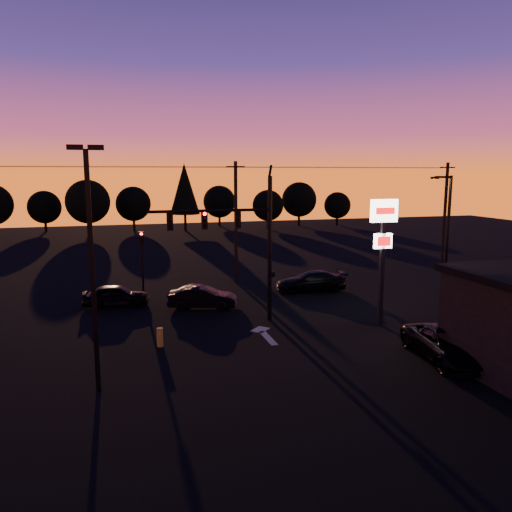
{
  "coord_description": "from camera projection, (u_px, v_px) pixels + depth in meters",
  "views": [
    {
      "loc": [
        -6.61,
        -21.84,
        8.17
      ],
      "look_at": [
        1.0,
        5.0,
        3.5
      ],
      "focal_mm": 35.0,
      "sensor_mm": 36.0,
      "label": 1
    }
  ],
  "objects": [
    {
      "name": "parking_lot_light",
      "position": [
        91.0,
        253.0,
        18.12
      ],
      "size": [
        1.25,
        0.3,
        9.14
      ],
      "color": "black",
      "rests_on": "ground"
    },
    {
      "name": "tree_6",
      "position": [
        268.0,
        205.0,
        72.87
      ],
      "size": [
        4.54,
        4.54,
        5.71
      ],
      "color": "black",
      "rests_on": "ground"
    },
    {
      "name": "car_right",
      "position": [
        311.0,
        281.0,
        34.71
      ],
      "size": [
        5.09,
        2.65,
        1.41
      ],
      "primitive_type": "imported",
      "rotation": [
        0.0,
        0.0,
        -1.72
      ],
      "color": "black",
      "rests_on": "ground"
    },
    {
      "name": "tree_3",
      "position": [
        133.0,
        204.0,
        71.5
      ],
      "size": [
        4.95,
        4.95,
        6.22
      ],
      "color": "black",
      "rests_on": "ground"
    },
    {
      "name": "tree_8",
      "position": [
        337.0,
        205.0,
        78.04
      ],
      "size": [
        4.12,
        4.12,
        5.19
      ],
      "color": "black",
      "rests_on": "ground"
    },
    {
      "name": "secondary_signal",
      "position": [
        142.0,
        254.0,
        32.94
      ],
      "size": [
        0.3,
        0.31,
        4.35
      ],
      "color": "black",
      "rests_on": "ground"
    },
    {
      "name": "tree_1",
      "position": [
        44.0,
        207.0,
        69.28
      ],
      "size": [
        4.54,
        4.54,
        5.71
      ],
      "color": "black",
      "rests_on": "ground"
    },
    {
      "name": "tree_5",
      "position": [
        219.0,
        202.0,
        76.9
      ],
      "size": [
        4.95,
        4.95,
        6.22
      ],
      "color": "black",
      "rests_on": "ground"
    },
    {
      "name": "power_wires",
      "position": [
        236.0,
        167.0,
        36.26
      ],
      "size": [
        36.0,
        1.22,
        0.07
      ],
      "color": "black",
      "rests_on": "ground"
    },
    {
      "name": "tree_4",
      "position": [
        185.0,
        189.0,
        70.18
      ],
      "size": [
        4.18,
        4.18,
        9.5
      ],
      "color": "black",
      "rests_on": "ground"
    },
    {
      "name": "pylon_sign",
      "position": [
        383.0,
        235.0,
        26.35
      ],
      "size": [
        1.5,
        0.28,
        6.8
      ],
      "color": "black",
      "rests_on": "ground"
    },
    {
      "name": "lane_arrow",
      "position": [
        264.0,
        334.0,
        25.57
      ],
      "size": [
        1.2,
        3.1,
        0.01
      ],
      "color": "beige",
      "rests_on": "ground"
    },
    {
      "name": "bollard",
      "position": [
        160.0,
        337.0,
        23.68
      ],
      "size": [
        0.3,
        0.3,
        0.9
      ],
      "primitive_type": "cylinder",
      "color": "gold",
      "rests_on": "ground"
    },
    {
      "name": "utility_pole_2",
      "position": [
        445.0,
        216.0,
        41.76
      ],
      "size": [
        1.4,
        0.26,
        9.0
      ],
      "color": "black",
      "rests_on": "ground"
    },
    {
      "name": "tree_7",
      "position": [
        299.0,
        200.0,
        77.22
      ],
      "size": [
        5.36,
        5.36,
        6.74
      ],
      "color": "black",
      "rests_on": "ground"
    },
    {
      "name": "car_left",
      "position": [
        116.0,
        295.0,
        30.78
      ],
      "size": [
        4.11,
        1.93,
        1.36
      ],
      "primitive_type": "imported",
      "rotation": [
        0.0,
        0.0,
        1.49
      ],
      "color": "black",
      "rests_on": "ground"
    },
    {
      "name": "car_mid",
      "position": [
        202.0,
        297.0,
        30.34
      ],
      "size": [
        4.36,
        2.53,
        1.36
      ],
      "primitive_type": "imported",
      "rotation": [
        0.0,
        0.0,
        1.29
      ],
      "color": "black",
      "rests_on": "ground"
    },
    {
      "name": "tree_2",
      "position": [
        88.0,
        202.0,
        65.99
      ],
      "size": [
        5.77,
        5.78,
        7.26
      ],
      "color": "black",
      "rests_on": "ground"
    },
    {
      "name": "utility_pole_1",
      "position": [
        236.0,
        222.0,
        36.92
      ],
      "size": [
        1.4,
        0.26,
        9.0
      ],
      "color": "black",
      "rests_on": "ground"
    },
    {
      "name": "ground",
      "position": [
        264.0,
        346.0,
        23.85
      ],
      "size": [
        120.0,
        120.0,
        0.0
      ],
      "primitive_type": "plane",
      "color": "black",
      "rests_on": "ground"
    },
    {
      "name": "streetlight",
      "position": [
        447.0,
        232.0,
        32.08
      ],
      "size": [
        1.55,
        0.35,
        8.0
      ],
      "color": "black",
      "rests_on": "ground"
    },
    {
      "name": "suv_parked",
      "position": [
        448.0,
        345.0,
        21.92
      ],
      "size": [
        2.86,
        5.29,
        1.41
      ],
      "primitive_type": "imported",
      "rotation": [
        0.0,
        0.0,
        -0.11
      ],
      "color": "black",
      "rests_on": "ground"
    },
    {
      "name": "traffic_signal_mast",
      "position": [
        241.0,
        234.0,
        26.8
      ],
      "size": [
        6.79,
        0.52,
        8.58
      ],
      "color": "black",
      "rests_on": "ground"
    }
  ]
}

